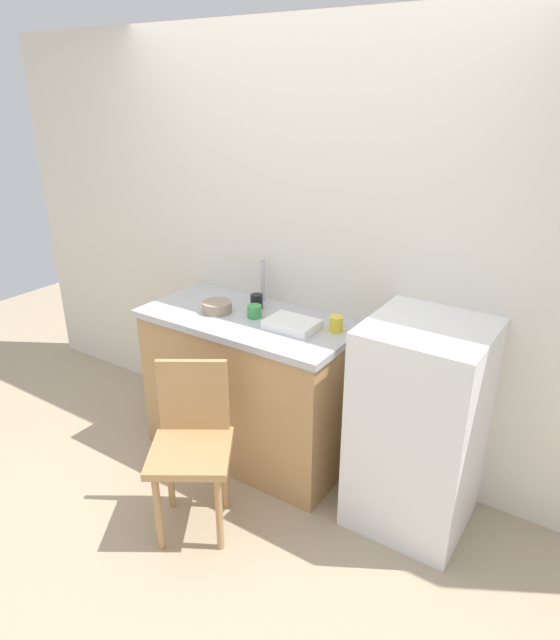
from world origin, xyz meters
TOP-DOWN VIEW (x-y plane):
  - ground_plane at (0.00, 0.00)m, footprint 8.00×8.00m
  - back_wall at (0.00, 1.00)m, footprint 4.80×0.10m
  - cabinet_base at (-0.17, 0.65)m, footprint 1.23×0.60m
  - countertop at (-0.17, 0.65)m, footprint 1.27×0.64m
  - faucet at (-0.24, 0.90)m, footprint 0.02×0.02m
  - refrigerator at (0.90, 0.66)m, footprint 0.58×0.59m
  - chair at (-0.05, -0.01)m, footprint 0.55×0.55m
  - dish_tray at (0.14, 0.64)m, footprint 0.28×0.20m
  - terracotta_bowl at (-0.36, 0.60)m, footprint 0.17×0.17m
  - cup_yellow at (0.35, 0.74)m, footprint 0.08×0.08m
  - cup_green at (-0.13, 0.65)m, footprint 0.08×0.08m
  - cup_black at (-0.20, 0.77)m, footprint 0.07×0.07m

SIDE VIEW (x-z plane):
  - ground_plane at x=0.00m, z-range 0.00..0.00m
  - cabinet_base at x=-0.17m, z-range 0.00..0.89m
  - chair at x=-0.05m, z-range 0.05..0.94m
  - refrigerator at x=0.90m, z-range 0.00..1.12m
  - countertop at x=-0.17m, z-range 0.89..0.93m
  - dish_tray at x=0.14m, z-range 0.93..0.98m
  - terracotta_bowl at x=-0.36m, z-range 0.93..0.99m
  - cup_green at x=-0.13m, z-range 0.93..1.00m
  - cup_yellow at x=0.35m, z-range 0.93..1.01m
  - cup_black at x=-0.20m, z-range 0.93..1.01m
  - faucet at x=-0.24m, z-range 0.93..1.20m
  - back_wall at x=0.00m, z-range 0.00..2.50m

